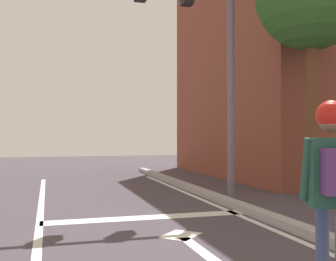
{
  "coord_description": "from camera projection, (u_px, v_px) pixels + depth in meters",
  "views": [
    {
      "loc": [
        -0.52,
        2.12,
        1.45
      ],
      "look_at": [
        1.14,
        7.81,
        1.5
      ],
      "focal_mm": 44.43,
      "sensor_mm": 36.0,
      "label": 1
    }
  ],
  "objects": [
    {
      "name": "stop_bar",
      "position": [
        147.0,
        217.0,
        7.22
      ],
      "size": [
        3.57,
        0.4,
        0.01
      ],
      "primitive_type": "cube",
      "color": "silver",
      "rests_on": "ground"
    },
    {
      "name": "lane_arrow_stem",
      "position": [
        202.0,
        251.0,
        5.14
      ],
      "size": [
        0.16,
        1.4,
        0.01
      ],
      "primitive_type": "cube",
      "color": "silver",
      "rests_on": "ground"
    },
    {
      "name": "building_block",
      "position": [
        318.0,
        63.0,
        15.3
      ],
      "size": [
        8.28,
        8.44,
        8.16
      ],
      "primitive_type": "cube",
      "color": "brown",
      "rests_on": "ground"
    },
    {
      "name": "skater",
      "position": [
        333.0,
        176.0,
        3.31
      ],
      "size": [
        0.45,
        0.61,
        1.65
      ],
      "color": "#3D4B77",
      "rests_on": "skateboard"
    },
    {
      "name": "traffic_signal_mast",
      "position": [
        179.0,
        24.0,
        8.99
      ],
      "size": [
        4.23,
        0.34,
        5.21
      ],
      "color": "slate",
      "rests_on": "ground"
    },
    {
      "name": "lane_arrow_head",
      "position": [
        181.0,
        235.0,
        5.96
      ],
      "size": [
        0.71,
        0.71,
        0.01
      ],
      "primitive_type": "cube",
      "rotation": [
        0.0,
        0.0,
        0.79
      ],
      "color": "silver",
      "rests_on": "ground"
    }
  ]
}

